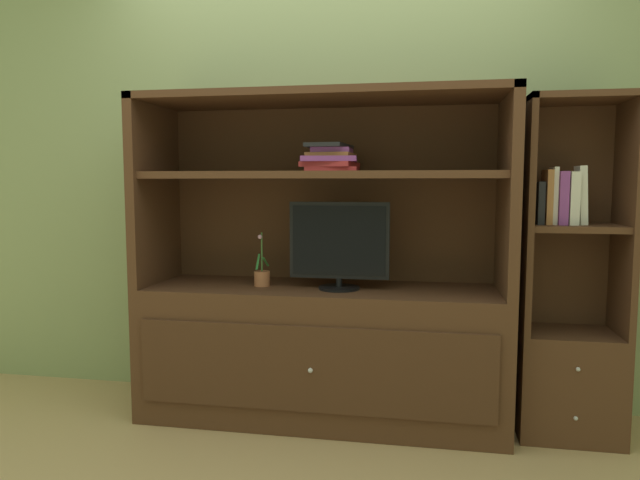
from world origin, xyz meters
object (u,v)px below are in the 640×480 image
object	(u,v)px
tv_monitor	(339,245)
magazine_stack	(331,159)
potted_plant	(262,277)
media_console	(322,320)
upright_book_row	(561,198)
bookshelf_tall	(569,326)

from	to	relation	value
tv_monitor	magazine_stack	size ratio (longest dim) A/B	1.45
tv_monitor	potted_plant	bearing A→B (deg)	177.23
media_console	upright_book_row	bearing A→B (deg)	-0.32
tv_monitor	upright_book_row	size ratio (longest dim) A/B	1.82
potted_plant	bookshelf_tall	world-z (taller)	bookshelf_tall
media_console	tv_monitor	xyz separation A→B (m)	(0.10, -0.05, 0.40)
media_console	bookshelf_tall	world-z (taller)	media_console
media_console	tv_monitor	size ratio (longest dim) A/B	3.70
magazine_stack	media_console	bearing A→B (deg)	170.23
potted_plant	media_console	bearing A→B (deg)	5.77
tv_monitor	magazine_stack	xyz separation A→B (m)	(-0.05, 0.04, 0.43)
media_console	upright_book_row	world-z (taller)	media_console
magazine_stack	upright_book_row	size ratio (longest dim) A/B	1.25
media_console	magazine_stack	xyz separation A→B (m)	(0.05, -0.01, 0.83)
media_console	bookshelf_tall	size ratio (longest dim) A/B	1.15
media_console	upright_book_row	distance (m)	1.32
potted_plant	magazine_stack	xyz separation A→B (m)	(0.36, 0.02, 0.61)
tv_monitor	bookshelf_tall	bearing A→B (deg)	2.88
potted_plant	tv_monitor	bearing A→B (deg)	-2.77
media_console	upright_book_row	size ratio (longest dim) A/B	6.74
bookshelf_tall	magazine_stack	bearing A→B (deg)	-179.36
potted_plant	upright_book_row	size ratio (longest dim) A/B	1.01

